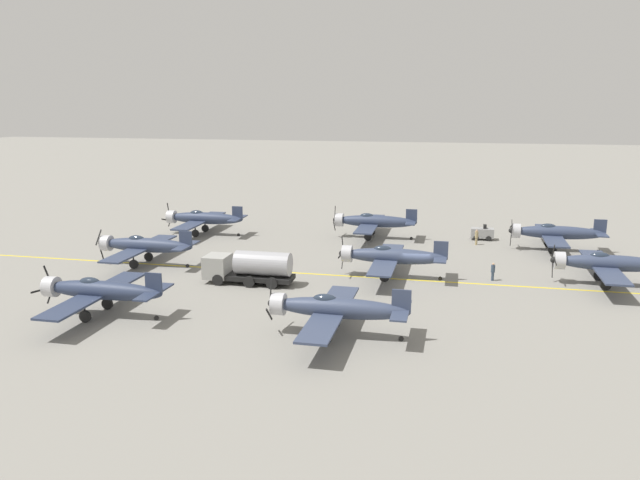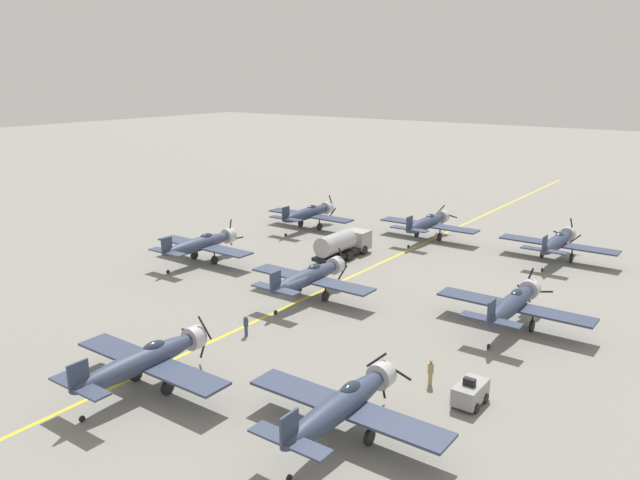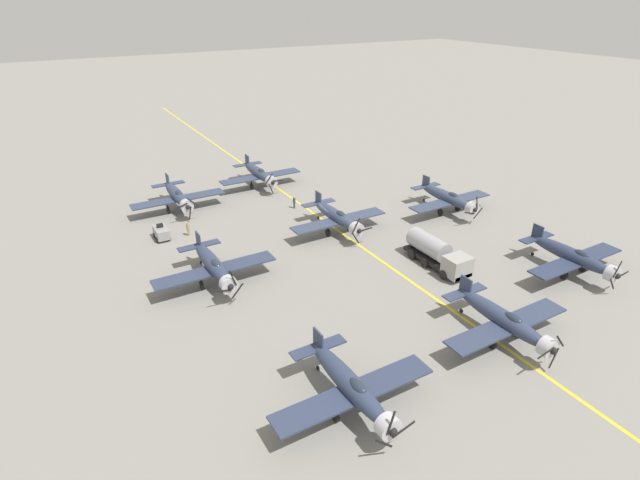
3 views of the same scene
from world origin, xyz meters
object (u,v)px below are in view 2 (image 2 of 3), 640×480
Objects in this scene: airplane_far_center at (427,223)px; airplane_mid_right at (513,304)px; airplane_mid_left at (201,244)px; airplane_far_left at (308,214)px; tow_tractor at (470,392)px; airplane_far_right at (557,242)px; ground_crew_walking at (431,372)px; airplane_near_center at (145,360)px; ground_crew_inspecting at (246,325)px; fuel_tanker at (343,244)px; airplane_near_right at (342,405)px; airplane_mid_center at (309,277)px.

airplane_far_center is 26.79m from airplane_mid_right.
airplane_mid_left is at bearing 166.16° from airplane_mid_right.
airplane_far_left is 44.62m from tow_tractor.
airplane_far_right is 29.71m from airplane_far_left.
ground_crew_walking is (30.92, -28.27, -1.06)m from airplane_far_left.
airplane_mid_right is (14.94, 22.80, -0.00)m from airplane_near_center.
tow_tractor is 17.56m from ground_crew_inspecting.
fuel_tanker is at bearing 26.47° from airplane_mid_left.
airplane_near_right is 6.85× the size of ground_crew_walking.
airplane_mid_center is at bearing 96.24° from ground_crew_inspecting.
fuel_tanker is at bearing 104.86° from ground_crew_inspecting.
airplane_near_center reaches higher than ground_crew_walking.
airplane_far_left is at bearing 142.81° from fuel_tanker.
airplane_far_left is 1.00× the size of airplane_far_center.
ground_crew_walking is (31.15, -10.15, -1.06)m from airplane_mid_left.
tow_tractor is at bearing -14.12° from ground_crew_walking.
airplane_mid_center is at bearing -69.01° from fuel_tanker.
fuel_tanker is at bearing 141.75° from airplane_mid_right.
airplane_near_center reaches higher than fuel_tanker.
airplane_far_right is 36.05m from ground_crew_inspecting.
airplane_far_center is 1.00× the size of airplane_mid_left.
airplane_far_center is 33.53m from ground_crew_inspecting.
airplane_near_right is 47.03m from airplane_far_left.
fuel_tanker is at bearing -118.29° from airplane_far_center.
airplane_mid_left is (-14.74, -22.19, -0.00)m from airplane_far_center.
airplane_far_right is 1.00× the size of airplane_mid_center.
airplane_mid_right reaches higher than fuel_tanker.
airplane_far_center is 1.50× the size of fuel_tanker.
ground_crew_inspecting is (-13.08, -33.58, -1.11)m from airplane_far_right.
airplane_far_center is 4.62× the size of tow_tractor.
airplane_far_right reaches higher than airplane_mid_center.
fuel_tanker is (-21.20, 8.23, -0.50)m from airplane_mid_right.
airplane_mid_right is 22.74m from fuel_tanker.
airplane_near_center is at bearing -94.61° from airplane_far_right.
ground_crew_inspecting is at bearing -99.83° from airplane_far_right.
airplane_far_left reaches higher than ground_crew_inspecting.
airplane_far_right is at bearing 79.81° from airplane_mid_right.
airplane_far_left is at bearing 116.32° from airplane_near_center.
airplane_mid_left reaches higher than airplane_mid_right.
airplane_mid_left is at bearing -131.58° from airplane_far_right.
airplane_near_center is 1.00× the size of airplane_mid_right.
airplane_mid_left is at bearing -107.34° from airplane_far_left.
airplane_near_center is at bearing -84.88° from airplane_mid_center.
airplane_far_right reaches higher than airplane_mid_right.
airplane_far_right is 1.00× the size of airplane_near_center.
airplane_near_right is 15.19m from ground_crew_inspecting.
airplane_near_right is 1.50× the size of fuel_tanker.
tow_tractor is at bearing 55.72° from airplane_near_right.
fuel_tanker is 28.58m from ground_crew_walking.
fuel_tanker reaches higher than ground_crew_walking.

